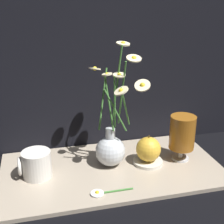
{
  "coord_description": "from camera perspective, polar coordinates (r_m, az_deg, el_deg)",
  "views": [
    {
      "loc": [
        -0.2,
        -0.81,
        0.51
      ],
      "look_at": [
        0.0,
        0.0,
        0.2
      ],
      "focal_mm": 50.0,
      "sensor_mm": 36.0,
      "label": 1
    }
  ],
  "objects": [
    {
      "name": "saucer_plate",
      "position": [
        1.01,
        6.48,
        -8.87
      ],
      "size": [
        0.09,
        0.09,
        0.01
      ],
      "color": "silver",
      "rests_on": "shelf"
    },
    {
      "name": "orange_fruit",
      "position": [
        0.99,
        6.58,
        -6.65
      ],
      "size": [
        0.08,
        0.08,
        0.09
      ],
      "color": "gold",
      "rests_on": "saucer_plate"
    },
    {
      "name": "tea_glass",
      "position": [
        1.01,
        12.74,
        -3.82
      ],
      "size": [
        0.08,
        0.08,
        0.15
      ],
      "color": "silver",
      "rests_on": "shelf"
    },
    {
      "name": "loose_daisy",
      "position": [
        0.86,
        -1.78,
        -14.52
      ],
      "size": [
        0.12,
        0.04,
        0.01
      ],
      "color": "#3D7A33",
      "rests_on": "shelf"
    },
    {
      "name": "shelf",
      "position": [
        0.98,
        -0.02,
        -10.43
      ],
      "size": [
        0.67,
        0.35,
        0.01
      ],
      "color": "tan",
      "rests_on": "ground_plane"
    },
    {
      "name": "yellow_mug",
      "position": [
        0.94,
        -13.74,
        -9.26
      ],
      "size": [
        0.09,
        0.08,
        0.08
      ],
      "color": "silver",
      "rests_on": "shelf"
    },
    {
      "name": "ground_plane",
      "position": [
        0.98,
        -0.02,
        -10.73
      ],
      "size": [
        6.0,
        6.0,
        0.0
      ],
      "primitive_type": "plane",
      "color": "black"
    },
    {
      "name": "vase_with_flowers",
      "position": [
        0.96,
        -0.09,
        -5.9
      ],
      "size": [
        0.17,
        0.15,
        0.38
      ],
      "color": "silver",
      "rests_on": "shelf"
    }
  ]
}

